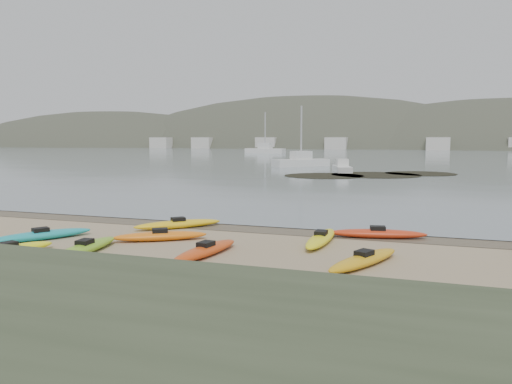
% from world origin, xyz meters
% --- Properties ---
extents(ground, '(600.00, 600.00, 0.00)m').
position_xyz_m(ground, '(0.00, 0.00, 0.00)').
color(ground, tan).
rests_on(ground, ground).
extents(wet_sand, '(60.00, 60.00, 0.00)m').
position_xyz_m(wet_sand, '(0.00, -0.30, 0.00)').
color(wet_sand, brown).
rests_on(wet_sand, ground).
extents(water, '(1200.00, 1200.00, 0.00)m').
position_xyz_m(water, '(0.00, 300.00, 0.01)').
color(water, slate).
rests_on(water, ground).
extents(kayaks, '(24.21, 9.86, 0.34)m').
position_xyz_m(kayaks, '(-0.79, -4.06, 0.17)').
color(kayaks, '#D74612').
rests_on(kayaks, ground).
extents(kelp_mats, '(16.68, 13.96, 0.04)m').
position_xyz_m(kelp_mats, '(1.60, 31.88, 0.03)').
color(kelp_mats, black).
rests_on(kelp_mats, water).
extents(moored_boats, '(91.43, 92.06, 1.38)m').
position_xyz_m(moored_boats, '(4.50, 85.78, 0.60)').
color(moored_boats, silver).
rests_on(moored_boats, ground).
extents(far_town, '(199.00, 5.00, 4.00)m').
position_xyz_m(far_town, '(6.00, 145.00, 2.00)').
color(far_town, beige).
rests_on(far_town, ground).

